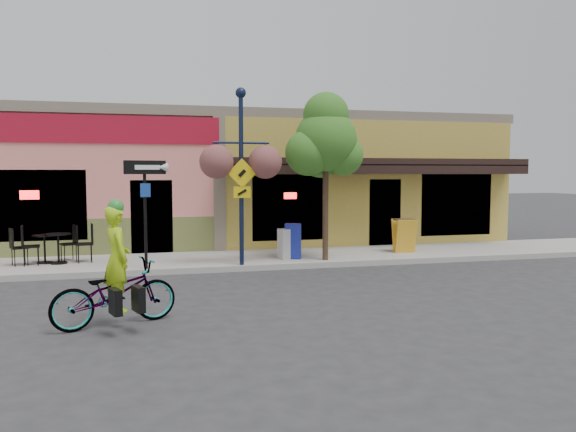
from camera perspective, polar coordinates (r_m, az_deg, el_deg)
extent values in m
plane|color=#2D2D30|center=(14.10, -1.08, -5.87)|extent=(90.00, 90.00, 0.00)
cube|color=#9E9B93|center=(16.01, -2.71, -4.35)|extent=(24.00, 3.00, 0.15)
cube|color=#A8A59E|center=(14.61, -1.57, -5.20)|extent=(24.00, 0.12, 0.15)
imported|color=maroon|center=(9.75, -17.20, -7.50)|extent=(2.19, 1.37, 1.09)
imported|color=#ADDE17|center=(9.68, -16.95, -5.61)|extent=(0.60, 0.74, 1.74)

